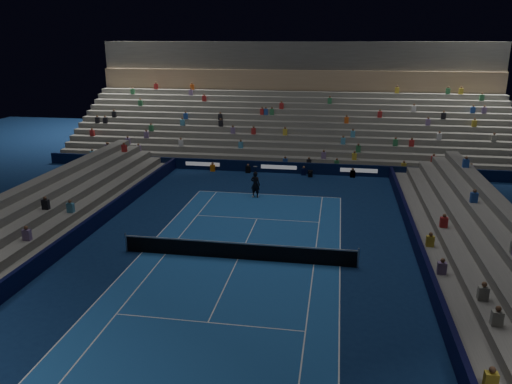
{
  "coord_description": "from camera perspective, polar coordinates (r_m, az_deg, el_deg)",
  "views": [
    {
      "loc": [
        5.02,
        -24.18,
        11.47
      ],
      "look_at": [
        0.0,
        6.0,
        2.0
      ],
      "focal_mm": 34.79,
      "sensor_mm": 36.0,
      "label": 1
    }
  ],
  "objects": [
    {
      "name": "ground",
      "position": [
        27.22,
        -2.09,
        -7.73
      ],
      "size": [
        90.0,
        90.0,
        0.0
      ],
      "primitive_type": "plane",
      "color": "#0C214A",
      "rests_on": "ground"
    },
    {
      "name": "tennis_player",
      "position": [
        37.27,
        -0.07,
        0.89
      ],
      "size": [
        0.83,
        0.66,
        2.01
      ],
      "primitive_type": "imported",
      "rotation": [
        0.0,
        0.0,
        2.87
      ],
      "color": "black",
      "rests_on": "ground"
    },
    {
      "name": "tennis_net",
      "position": [
        27.02,
        -2.1,
        -6.76
      ],
      "size": [
        12.9,
        0.1,
        1.1
      ],
      "color": "#B2B2B7",
      "rests_on": "ground"
    },
    {
      "name": "court_surface",
      "position": [
        27.22,
        -2.09,
        -7.72
      ],
      "size": [
        10.97,
        23.77,
        0.01
      ],
      "primitive_type": "cube",
      "color": "#1C529C",
      "rests_on": "ground"
    },
    {
      "name": "grandstand_main",
      "position": [
        52.94,
        3.93,
        8.37
      ],
      "size": [
        44.0,
        15.2,
        11.2
      ],
      "color": "slate",
      "rests_on": "ground"
    },
    {
      "name": "broadcast_camera",
      "position": [
        43.33,
        6.26,
        2.13
      ],
      "size": [
        0.43,
        0.85,
        0.53
      ],
      "color": "black",
      "rests_on": "ground"
    },
    {
      "name": "sponsor_barrier_east",
      "position": [
        26.96,
        18.75,
        -7.79
      ],
      "size": [
        0.25,
        37.0,
        1.0
      ],
      "primitive_type": "cube",
      "color": "black",
      "rests_on": "ground"
    },
    {
      "name": "sponsor_barrier_far",
      "position": [
        44.35,
        2.65,
        2.86
      ],
      "size": [
        44.0,
        0.25,
        1.0
      ],
      "primitive_type": "cube",
      "color": "black",
      "rests_on": "ground"
    },
    {
      "name": "grandstand_east",
      "position": [
        27.61,
        25.99,
        -7.12
      ],
      "size": [
        5.0,
        37.0,
        2.5
      ],
      "color": "slate",
      "rests_on": "ground"
    },
    {
      "name": "grandstand_west",
      "position": [
        32.04,
        -25.92,
        -3.84
      ],
      "size": [
        5.0,
        37.0,
        2.5
      ],
      "color": "slate",
      "rests_on": "ground"
    },
    {
      "name": "sponsor_barrier_west",
      "position": [
        30.35,
        -20.43,
        -5.13
      ],
      "size": [
        0.25,
        37.0,
        1.0
      ],
      "primitive_type": "cube",
      "color": "black",
      "rests_on": "ground"
    }
  ]
}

